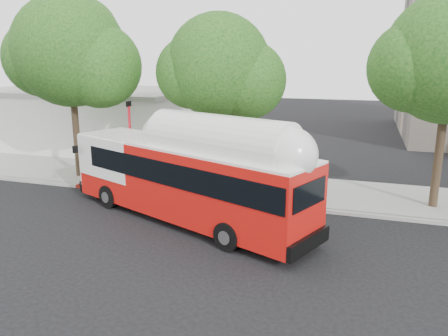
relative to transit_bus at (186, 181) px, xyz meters
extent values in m
plane|color=black|center=(0.77, -1.18, -1.68)|extent=(120.00, 120.00, 0.00)
cube|color=gray|center=(0.77, 5.32, -1.61)|extent=(60.00, 5.00, 0.15)
cube|color=gray|center=(0.77, 2.72, -1.61)|extent=(60.00, 0.30, 0.15)
cube|color=maroon|center=(-2.23, 2.72, -1.60)|extent=(10.00, 0.32, 0.16)
cylinder|color=#2D2116|center=(-8.23, 4.32, 1.36)|extent=(0.36, 0.36, 6.08)
sphere|color=#124012|center=(-8.23, 4.32, 5.16)|extent=(5.80, 5.80, 5.80)
sphere|color=#124012|center=(-6.64, 4.52, 4.40)|extent=(4.35, 4.35, 4.35)
cylinder|color=#2D2116|center=(-0.23, 4.82, 1.04)|extent=(0.36, 0.36, 5.44)
sphere|color=#124012|center=(-0.23, 4.82, 4.44)|extent=(5.00, 5.00, 5.00)
sphere|color=#124012|center=(1.14, 5.02, 3.76)|extent=(3.75, 3.75, 3.75)
cylinder|color=#2D2116|center=(9.77, 4.62, 1.20)|extent=(0.36, 0.36, 5.76)
cube|color=silver|center=(-13.23, 12.82, 0.32)|extent=(16.00, 10.00, 4.00)
cube|color=gray|center=(-13.23, 12.82, 2.42)|extent=(16.20, 10.20, 0.30)
cube|color=red|center=(-0.08, 0.03, 0.01)|extent=(11.36, 6.62, 2.73)
cube|color=black|center=(0.35, -0.15, 0.58)|extent=(10.34, 6.23, 0.89)
cube|color=white|center=(-0.08, 0.03, 1.41)|extent=(11.33, 6.55, 0.09)
cube|color=white|center=(1.66, -0.69, 1.66)|extent=(6.28, 4.06, 0.52)
cube|color=black|center=(-5.77, 2.41, -1.21)|extent=(1.35, 1.85, 0.06)
imported|color=navy|center=(-5.77, 2.41, -0.76)|extent=(1.14, 1.71, 0.85)
cylinder|color=red|center=(-4.27, 3.18, 0.43)|extent=(0.13, 0.13, 4.22)
cube|color=black|center=(-4.27, 3.18, 2.64)|extent=(0.05, 0.42, 0.26)
camera|label=1|loc=(6.60, -15.55, 4.74)|focal=35.00mm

